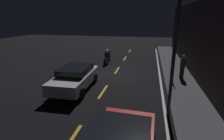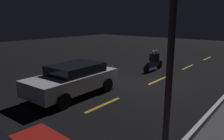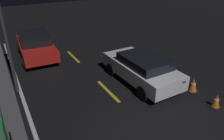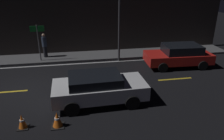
% 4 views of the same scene
% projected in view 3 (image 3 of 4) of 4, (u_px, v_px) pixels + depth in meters
% --- Properties ---
extents(lane_dash_d, '(2.00, 0.14, 0.01)m').
position_uv_depth(lane_dash_d, '(108.00, 91.00, 9.73)').
color(lane_dash_d, gold).
rests_on(lane_dash_d, ground).
extents(lane_dash_e, '(2.00, 0.14, 0.01)m').
position_uv_depth(lane_dash_e, '(73.00, 57.00, 13.25)').
color(lane_dash_e, gold).
rests_on(lane_dash_e, ground).
extents(sedan_white, '(4.18, 2.01, 1.37)m').
position_uv_depth(sedan_white, '(142.00, 68.00, 10.13)').
color(sedan_white, silver).
rests_on(sedan_white, ground).
extents(taxi_red, '(4.21, 2.07, 1.42)m').
position_uv_depth(taxi_red, '(36.00, 45.00, 12.93)').
color(taxi_red, red).
rests_on(taxi_red, ground).
extents(traffic_cone_mid, '(0.40, 0.40, 0.59)m').
position_uv_depth(traffic_cone_mid, '(216.00, 101.00, 8.54)').
color(traffic_cone_mid, black).
rests_on(traffic_cone_mid, ground).
extents(traffic_cone_far, '(0.49, 0.49, 0.63)m').
position_uv_depth(traffic_cone_far, '(193.00, 85.00, 9.60)').
color(traffic_cone_far, black).
rests_on(traffic_cone_far, ground).
extents(street_lamp, '(0.28, 0.28, 5.76)m').
position_uv_depth(street_lamp, '(1.00, 19.00, 8.30)').
color(street_lamp, '#333338').
rests_on(street_lamp, ground).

